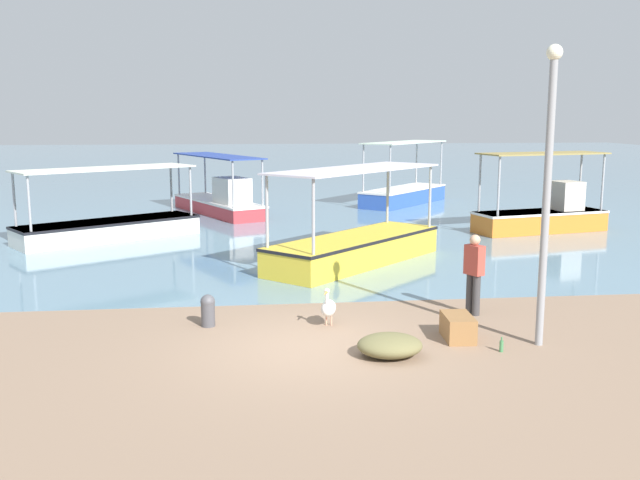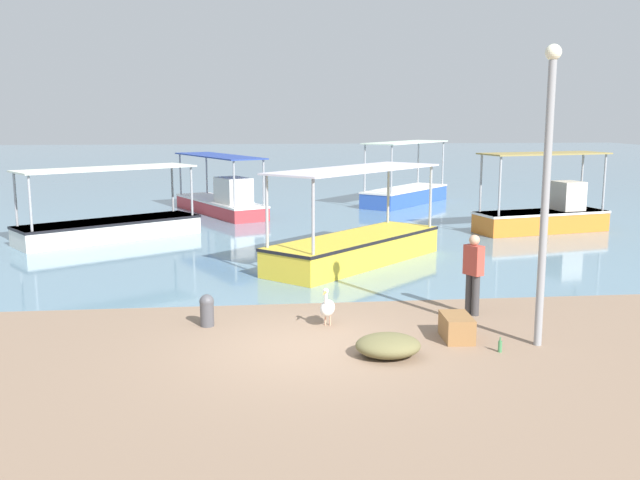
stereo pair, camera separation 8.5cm
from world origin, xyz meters
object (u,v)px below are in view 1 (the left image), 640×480
at_px(lamp_post, 548,180).
at_px(fisherman_standing, 474,272).
at_px(pelican, 329,307).
at_px(glass_bottle, 501,346).
at_px(fishing_boat_center, 404,192).
at_px(fishing_boat_outer, 355,244).
at_px(fishing_boat_far_right, 221,200).
at_px(net_pile, 390,345).
at_px(mooring_bollard, 208,309).
at_px(fishing_boat_far_left, 543,213).
at_px(cargo_crate, 458,327).
at_px(fishing_boat_near_left, 109,225).

relative_size(lamp_post, fisherman_standing, 3.14).
relative_size(pelican, fisherman_standing, 0.47).
relative_size(pelican, glass_bottle, 2.96).
xyz_separation_m(fishing_boat_center, glass_bottle, (-3.10, -21.13, -0.46)).
height_order(fishing_boat_outer, glass_bottle, fishing_boat_outer).
xyz_separation_m(fishing_boat_center, pelican, (-5.93, -19.22, -0.19)).
bearing_deg(glass_bottle, fisherman_standing, 83.64).
relative_size(fishing_boat_far_right, net_pile, 5.58).
distance_m(fishing_boat_center, mooring_bollard, 20.72).
distance_m(fishing_boat_far_left, cargo_crate, 13.65).
bearing_deg(fisherman_standing, fishing_boat_center, 81.40).
height_order(fishing_boat_far_right, pelican, fishing_boat_far_right).
xyz_separation_m(lamp_post, mooring_bollard, (-6.02, 1.83, -2.66)).
height_order(fishing_boat_outer, mooring_bollard, fishing_boat_outer).
bearing_deg(mooring_bollard, glass_bottle, -22.36).
distance_m(lamp_post, fisherman_standing, 3.01).
relative_size(mooring_bollard, cargo_crate, 0.73).
relative_size(lamp_post, mooring_bollard, 8.26).
bearing_deg(mooring_bollard, fishing_boat_outer, 55.82).
relative_size(fishing_boat_far_right, fishing_boat_near_left, 1.06).
height_order(fishing_boat_center, net_pile, fishing_boat_center).
height_order(fishing_boat_far_left, fishing_boat_outer, fishing_boat_far_left).
xyz_separation_m(fishing_boat_far_right, fishing_boat_near_left, (-3.58, -5.83, -0.12)).
xyz_separation_m(net_pile, glass_bottle, (2.00, 0.01, -0.09)).
xyz_separation_m(pelican, glass_bottle, (2.83, -1.91, -0.27)).
distance_m(fishing_boat_outer, lamp_post, 8.17).
relative_size(net_pile, glass_bottle, 4.21).
bearing_deg(fishing_boat_center, pelican, -107.15).
distance_m(fishing_boat_far_left, mooring_bollard, 15.52).
bearing_deg(mooring_bollard, fishing_boat_near_left, 109.69).
relative_size(fisherman_standing, cargo_crate, 1.93).
relative_size(fishing_boat_outer, mooring_bollard, 8.74).
relative_size(fishing_boat_far_left, fishing_boat_center, 0.94).
relative_size(fishing_boat_near_left, fisherman_standing, 3.52).
bearing_deg(fishing_boat_far_right, glass_bottle, -73.80).
height_order(fishing_boat_outer, cargo_crate, fishing_boat_outer).
distance_m(fishing_boat_outer, fishing_boat_far_right, 11.35).
relative_size(fishing_boat_near_left, net_pile, 5.24).
xyz_separation_m(fishing_boat_near_left, mooring_bollard, (3.74, -10.44, -0.16)).
distance_m(fishing_boat_outer, fisherman_standing, 5.64).
xyz_separation_m(fisherman_standing, cargo_crate, (-0.81, -1.60, -0.68)).
relative_size(fishing_boat_far_left, pelican, 6.31).
bearing_deg(mooring_bollard, fishing_boat_far_left, 42.53).
height_order(fishing_boat_near_left, pelican, fishing_boat_near_left).
relative_size(fishing_boat_center, glass_bottle, 19.94).
bearing_deg(fishing_boat_far_left, fishing_boat_near_left, -179.83).
height_order(pelican, net_pile, pelican).
bearing_deg(fishing_boat_outer, fishing_boat_center, 71.52).
bearing_deg(fishing_boat_far_right, mooring_bollard, -89.47).
xyz_separation_m(fishing_boat_near_left, glass_bottle, (8.94, -12.58, -0.39)).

